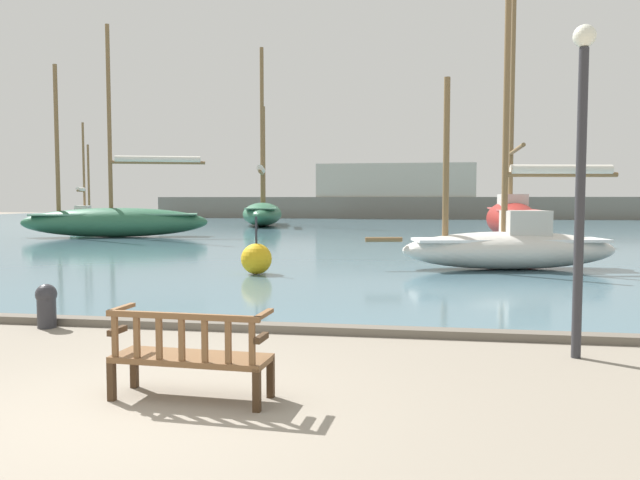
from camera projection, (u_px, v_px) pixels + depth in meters
name	position (u px, v px, depth m)	size (l,w,h in m)	color
ground_plane	(126.00, 416.00, 5.83)	(160.00, 160.00, 0.00)	gray
harbor_water	(386.00, 224.00, 49.16)	(100.00, 80.00, 0.08)	slate
quay_edge_kerb	(243.00, 326.00, 9.62)	(40.00, 0.30, 0.12)	#675F54
park_bench	(190.00, 354.00, 6.26)	(1.63, 0.61, 0.92)	#3D2A19
sailboat_far_port	(510.00, 243.00, 17.27)	(7.04, 2.86, 7.60)	silver
sailboat_distant_harbor	(116.00, 219.00, 31.83)	(9.42, 4.86, 10.68)	#2D6647
sailboat_mid_starboard	(510.00, 216.00, 31.44)	(2.64, 11.47, 12.21)	maroon
sailboat_outer_port	(84.00, 219.00, 41.03)	(3.47, 7.23, 6.95)	#2D6647
sailboat_nearest_starboard	(262.00, 211.00, 45.54)	(4.93, 10.59, 12.88)	#2D6647
mooring_bollard	(46.00, 304.00, 9.79)	(0.33, 0.33, 0.69)	#2D2D33
lamp_post	(581.00, 158.00, 7.80)	(0.28, 0.28, 4.18)	#2D2D33
channel_buoy	(256.00, 259.00, 16.10)	(0.80, 0.80, 1.50)	gold
far_breakwater	(394.00, 200.00, 61.99)	(48.63, 2.40, 5.52)	slate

